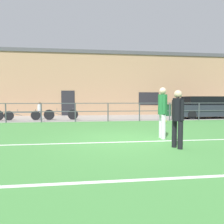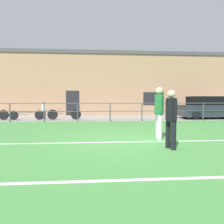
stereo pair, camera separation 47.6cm
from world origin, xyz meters
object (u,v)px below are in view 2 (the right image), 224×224
Objects in this scene: bicycle_parked_2 at (26,115)px; bicycle_parked_0 at (64,114)px; trash_bin_0 at (172,110)px; player_goalkeeper at (171,116)px; soccer_ball_match at (167,121)px; parked_car_red at (209,108)px; player_striker at (159,110)px; spectator_child at (44,109)px.

bicycle_parked_0 is at bearing 0.00° from bicycle_parked_2.
bicycle_parked_2 is 10.93m from trash_bin_0.
bicycle_parked_0 is at bearing -170.74° from player_goalkeeper.
soccer_ball_match is 5.34m from trash_bin_0.
trash_bin_0 is (-1.86, 2.28, -0.26)m from parked_car_red.
soccer_ball_match is at bearing -22.70° from bicycle_parked_0.
player_striker reaches higher than trash_bin_0.
spectator_child is at bearing 154.00° from bicycle_parked_0.
trash_bin_0 is at bearing -149.92° from spectator_child.
soccer_ball_match is at bearing 145.04° from player_goalkeeper.
bicycle_parked_0 is 2.34× the size of trash_bin_0.
parked_car_red reaches higher than soccer_ball_match.
player_goalkeeper is 6.33m from soccer_ball_match.
soccer_ball_match is (1.97, 5.96, -0.80)m from player_goalkeeper.
parked_car_red is (5.95, 8.58, -0.16)m from player_goalkeeper.
soccer_ball_match is at bearing -16.63° from bicycle_parked_2.
player_goalkeeper reaches higher than spectator_child.
player_striker is 0.78× the size of bicycle_parked_2.
player_striker is at bearing 158.84° from player_goalkeeper.
soccer_ball_match is at bearing 161.68° from player_striker.
player_striker is 8.27m from bicycle_parked_0.
player_goalkeeper is 1.46m from player_striker.
player_goalkeeper reaches higher than bicycle_parked_2.
player_striker is 0.80× the size of bicycle_parked_0.
parked_car_red is 2.95m from trash_bin_0.
spectator_child is 1.71m from bicycle_parked_0.
player_goalkeeper is 7.13× the size of soccer_ball_match.
bicycle_parked_0 is 8.55m from trash_bin_0.
player_striker reaches higher than soccer_ball_match.
spectator_child is at bearing -139.48° from player_striker.
soccer_ball_match is 0.10× the size of bicycle_parked_2.
bicycle_parked_2 is (-0.94, -0.74, -0.35)m from spectator_child.
parked_car_red is (5.84, 7.13, -0.25)m from player_striker.
bicycle_parked_0 is (-10.09, -0.06, -0.38)m from parked_car_red.
parked_car_red reaches higher than spectator_child.
player_striker is at bearing -112.40° from soccer_ball_match.
soccer_ball_match is 8.94m from bicycle_parked_2.
player_goalkeeper is at bearing -124.75° from parked_car_red.
bicycle_parked_0 is at bearing -164.14° from trash_bin_0.
bicycle_parked_0 reaches higher than bicycle_parked_2.
spectator_child reaches higher than trash_bin_0.
trash_bin_0 is at bearing 129.24° from parked_car_red.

